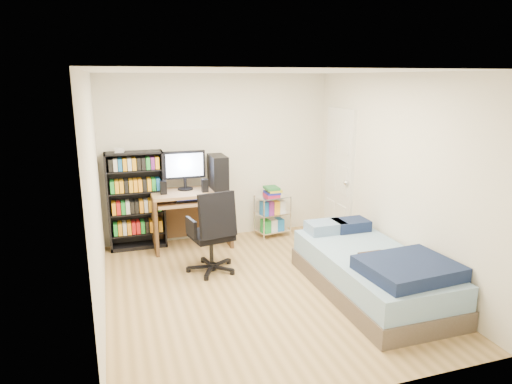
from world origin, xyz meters
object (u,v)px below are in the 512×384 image
object	(u,v)px
office_chair	(213,246)
bed	(372,272)
computer_desk	(198,195)
media_shelf	(136,199)

from	to	relation	value
office_chair	bed	bearing A→B (deg)	-46.33
office_chair	bed	size ratio (longest dim) A/B	0.50
office_chair	bed	world-z (taller)	office_chair
computer_desk	bed	world-z (taller)	computer_desk
office_chair	bed	distance (m)	1.99
media_shelf	bed	bearing A→B (deg)	-43.73
bed	media_shelf	bearing A→B (deg)	136.27
media_shelf	bed	xyz separation A→B (m)	(2.46, -2.35, -0.46)
computer_desk	office_chair	size ratio (longest dim) A/B	1.29
office_chair	computer_desk	bearing A→B (deg)	78.21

